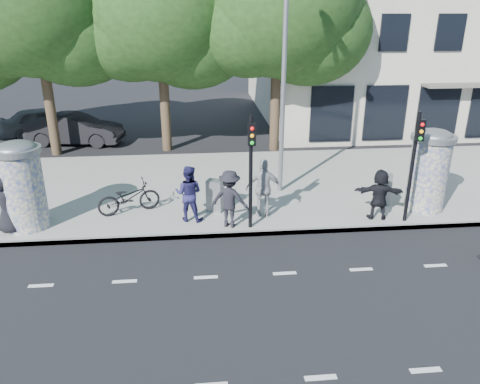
{
  "coord_description": "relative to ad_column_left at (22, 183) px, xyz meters",
  "views": [
    {
      "loc": [
        -2.1,
        -8.7,
        6.34
      ],
      "look_at": [
        -0.94,
        3.5,
        1.43
      ],
      "focal_mm": 35.0,
      "sensor_mm": 36.0,
      "label": 1
    }
  ],
  "objects": [
    {
      "name": "ground",
      "position": [
        7.2,
        -4.5,
        -1.54
      ],
      "size": [
        120.0,
        120.0,
        0.0
      ],
      "primitive_type": "plane",
      "color": "black",
      "rests_on": "ground"
    },
    {
      "name": "sidewalk",
      "position": [
        7.2,
        3.0,
        -1.46
      ],
      "size": [
        40.0,
        8.0,
        0.15
      ],
      "primitive_type": "cube",
      "color": "gray",
      "rests_on": "ground"
    },
    {
      "name": "curb",
      "position": [
        7.2,
        -0.95,
        -1.46
      ],
      "size": [
        40.0,
        0.1,
        0.16
      ],
      "primitive_type": "cube",
      "color": "slate",
      "rests_on": "ground"
    },
    {
      "name": "lane_dash_near",
      "position": [
        7.2,
        -6.7,
        -1.53
      ],
      "size": [
        32.0,
        0.12,
        0.01
      ],
      "primitive_type": "cube",
      "color": "silver",
      "rests_on": "ground"
    },
    {
      "name": "lane_dash_far",
      "position": [
        7.2,
        -3.1,
        -1.53
      ],
      "size": [
        32.0,
        0.12,
        0.01
      ],
      "primitive_type": "cube",
      "color": "silver",
      "rests_on": "ground"
    },
    {
      "name": "ad_column_left",
      "position": [
        0.0,
        0.0,
        0.0
      ],
      "size": [
        1.36,
        1.36,
        2.65
      ],
      "color": "beige",
      "rests_on": "sidewalk"
    },
    {
      "name": "ad_column_right",
      "position": [
        12.4,
        0.2,
        0.0
      ],
      "size": [
        1.36,
        1.36,
        2.65
      ],
      "color": "beige",
      "rests_on": "sidewalk"
    },
    {
      "name": "traffic_pole_near",
      "position": [
        6.6,
        -0.71,
        0.69
      ],
      "size": [
        0.22,
        0.31,
        3.4
      ],
      "color": "black",
      "rests_on": "sidewalk"
    },
    {
      "name": "traffic_pole_far",
      "position": [
        11.4,
        -0.71,
        0.69
      ],
      "size": [
        0.22,
        0.31,
        3.4
      ],
      "color": "black",
      "rests_on": "sidewalk"
    },
    {
      "name": "street_lamp",
      "position": [
        8.0,
        2.13,
        3.26
      ],
      "size": [
        0.25,
        0.93,
        8.0
      ],
      "color": "slate",
      "rests_on": "sidewalk"
    },
    {
      "name": "tree_mid_left",
      "position": [
        -1.3,
        8.0,
        4.96
      ],
      "size": [
        7.2,
        7.2,
        9.57
      ],
      "color": "#38281C",
      "rests_on": "ground"
    },
    {
      "name": "tree_near_left",
      "position": [
        3.7,
        8.2,
        4.53
      ],
      "size": [
        6.8,
        6.8,
        8.97
      ],
      "color": "#38281C",
      "rests_on": "ground"
    },
    {
      "name": "tree_center",
      "position": [
        8.7,
        7.8,
        4.77
      ],
      "size": [
        7.0,
        7.0,
        9.3
      ],
      "color": "#38281C",
      "rests_on": "ground"
    },
    {
      "name": "building",
      "position": [
        19.2,
        15.49,
        4.46
      ],
      "size": [
        20.3,
        15.85,
        12.0
      ],
      "color": "#B9AD9B",
      "rests_on": "ground"
    },
    {
      "name": "ped_a",
      "position": [
        -0.38,
        -0.32,
        -0.49
      ],
      "size": [
        1.0,
        0.79,
        1.79
      ],
      "primitive_type": "imported",
      "rotation": [
        0.0,
        0.0,
        2.87
      ],
      "color": "black",
      "rests_on": "sidewalk"
    },
    {
      "name": "ped_c",
      "position": [
        4.79,
        0.03,
        -0.51
      ],
      "size": [
        0.99,
        0.86,
        1.75
      ],
      "primitive_type": "imported",
      "rotation": [
        0.0,
        0.0,
        2.89
      ],
      "color": "#201E4D",
      "rests_on": "sidewalk"
    },
    {
      "name": "ped_d",
      "position": [
        6.0,
        -0.52,
        -0.51
      ],
      "size": [
        1.29,
        1.03,
        1.75
      ],
      "primitive_type": "imported",
      "rotation": [
        0.0,
        0.0,
        2.76
      ],
      "color": "black",
      "rests_on": "sidewalk"
    },
    {
      "name": "ped_e",
      "position": [
        7.1,
        0.08,
        -0.45
      ],
      "size": [
        1.17,
        0.76,
        1.87
      ],
      "primitive_type": "imported",
      "rotation": [
        0.0,
        0.0,
        3.02
      ],
      "color": "#A1A1A4",
      "rests_on": "sidewalk"
    },
    {
      "name": "ped_f",
      "position": [
        10.6,
        -0.41,
        -0.59
      ],
      "size": [
        1.56,
        0.81,
        1.6
      ],
      "primitive_type": "imported",
      "rotation": [
        0.0,
        0.0,
        2.95
      ],
      "color": "black",
      "rests_on": "sidewalk"
    },
    {
      "name": "bicycle",
      "position": [
        2.88,
        0.76,
        -0.87
      ],
      "size": [
        1.32,
        2.09,
        1.04
      ],
      "primitive_type": "imported",
      "rotation": [
        0.0,
        0.0,
        1.92
      ],
      "color": "black",
      "rests_on": "sidewalk"
    },
    {
      "name": "cabinet_left",
      "position": [
        5.62,
        0.66,
        -0.87
      ],
      "size": [
        0.6,
        0.54,
        1.04
      ],
      "primitive_type": "cube",
      "rotation": [
        0.0,
        0.0,
        -0.42
      ],
      "color": "gray",
      "rests_on": "sidewalk"
    },
    {
      "name": "cabinet_right",
      "position": [
        11.2,
        0.7,
        -0.87
      ],
      "size": [
        0.59,
        0.51,
        1.03
      ],
      "primitive_type": "cube",
      "rotation": [
        0.0,
        0.0,
        -0.35
      ],
      "color": "gray",
      "rests_on": "sidewalk"
    },
    {
      "name": "car_left",
      "position": [
        -2.82,
        11.62,
        -0.81
      ],
      "size": [
        3.33,
        4.61,
        1.46
      ],
      "primitive_type": "imported",
      "rotation": [
        0.0,
        0.0,
        2.0
      ],
      "color": "slate",
      "rests_on": "ground"
    },
    {
      "name": "car_mid",
      "position": [
        -0.78,
        9.64,
        -0.79
      ],
      "size": [
        2.25,
        4.71,
        1.49
      ],
      "primitive_type": "imported",
      "rotation": [
        0.0,
        0.0,
        1.42
      ],
      "color": "black",
      "rests_on": "ground"
    }
  ]
}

